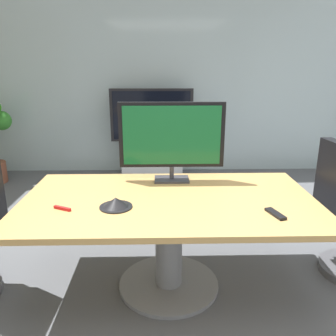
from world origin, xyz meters
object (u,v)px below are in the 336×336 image
(conference_table, at_px, (169,221))
(tv_monitor, at_px, (172,137))
(wall_display_unit, at_px, (152,148))
(conference_phone, at_px, (116,203))
(remote_control, at_px, (275,214))

(conference_table, relative_size, tv_monitor, 2.48)
(wall_display_unit, bearing_deg, conference_phone, -93.55)
(tv_monitor, height_order, conference_phone, tv_monitor)
(conference_phone, distance_m, remote_control, 1.04)
(conference_phone, bearing_deg, wall_display_unit, 86.45)
(conference_table, relative_size, remote_control, 12.26)
(tv_monitor, bearing_deg, wall_display_unit, 95.27)
(wall_display_unit, distance_m, remote_control, 3.14)
(tv_monitor, distance_m, conference_phone, 0.75)
(tv_monitor, bearing_deg, remote_control, -47.81)
(conference_table, xyz_separation_m, remote_control, (0.67, -0.30, 0.18))
(wall_display_unit, xyz_separation_m, conference_phone, (-0.18, -2.87, 0.31))
(wall_display_unit, bearing_deg, remote_control, -74.29)
(tv_monitor, xyz_separation_m, remote_control, (0.63, -0.70, -0.35))
(wall_display_unit, distance_m, conference_phone, 2.89)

